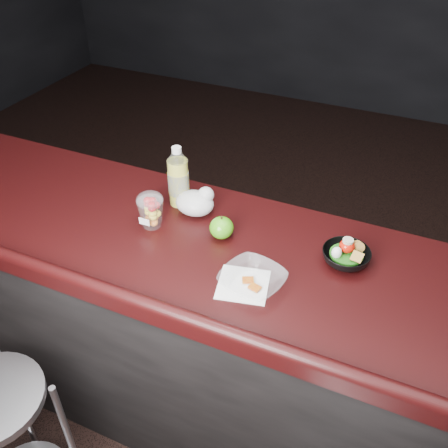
{
  "coord_description": "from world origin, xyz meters",
  "views": [
    {
      "loc": [
        0.51,
        -0.92,
        2.14
      ],
      "look_at": [
        -0.05,
        0.34,
        1.1
      ],
      "focal_mm": 40.0,
      "sensor_mm": 36.0,
      "label": 1
    }
  ],
  "objects_px": {
    "lemonade_bottle": "(178,181)",
    "takeout_bowl": "(252,280)",
    "stool_left": "(4,431)",
    "green_apple": "(222,228)",
    "snack_bowl": "(346,255)",
    "fruit_cup": "(151,209)"
  },
  "relations": [
    {
      "from": "stool_left",
      "to": "snack_bowl",
      "type": "xyz_separation_m",
      "value": [
        0.93,
        0.78,
        0.52
      ]
    },
    {
      "from": "fruit_cup",
      "to": "snack_bowl",
      "type": "height_order",
      "value": "fruit_cup"
    },
    {
      "from": "stool_left",
      "to": "green_apple",
      "type": "distance_m",
      "value": 1.03
    },
    {
      "from": "stool_left",
      "to": "green_apple",
      "type": "xyz_separation_m",
      "value": [
        0.5,
        0.73,
        0.53
      ]
    },
    {
      "from": "lemonade_bottle",
      "to": "snack_bowl",
      "type": "bearing_deg",
      "value": -7.14
    },
    {
      "from": "lemonade_bottle",
      "to": "takeout_bowl",
      "type": "xyz_separation_m",
      "value": [
        0.43,
        -0.32,
        -0.08
      ]
    },
    {
      "from": "lemonade_bottle",
      "to": "takeout_bowl",
      "type": "height_order",
      "value": "lemonade_bottle"
    },
    {
      "from": "lemonade_bottle",
      "to": "snack_bowl",
      "type": "relative_size",
      "value": 1.17
    },
    {
      "from": "stool_left",
      "to": "lemonade_bottle",
      "type": "bearing_deg",
      "value": 73.43
    },
    {
      "from": "green_apple",
      "to": "takeout_bowl",
      "type": "bearing_deg",
      "value": -44.65
    },
    {
      "from": "lemonade_bottle",
      "to": "green_apple",
      "type": "xyz_separation_m",
      "value": [
        0.24,
        -0.13,
        -0.06
      ]
    },
    {
      "from": "stool_left",
      "to": "takeout_bowl",
      "type": "relative_size",
      "value": 3.02
    },
    {
      "from": "stool_left",
      "to": "lemonade_bottle",
      "type": "relative_size",
      "value": 2.98
    },
    {
      "from": "green_apple",
      "to": "lemonade_bottle",
      "type": "bearing_deg",
      "value": 151.84
    },
    {
      "from": "fruit_cup",
      "to": "takeout_bowl",
      "type": "relative_size",
      "value": 0.58
    },
    {
      "from": "lemonade_bottle",
      "to": "fruit_cup",
      "type": "height_order",
      "value": "lemonade_bottle"
    },
    {
      "from": "green_apple",
      "to": "takeout_bowl",
      "type": "relative_size",
      "value": 0.37
    },
    {
      "from": "snack_bowl",
      "to": "stool_left",
      "type": "bearing_deg",
      "value": -140.18
    },
    {
      "from": "fruit_cup",
      "to": "green_apple",
      "type": "bearing_deg",
      "value": 9.26
    },
    {
      "from": "fruit_cup",
      "to": "snack_bowl",
      "type": "distance_m",
      "value": 0.71
    },
    {
      "from": "takeout_bowl",
      "to": "green_apple",
      "type": "bearing_deg",
      "value": 135.35
    },
    {
      "from": "lemonade_bottle",
      "to": "takeout_bowl",
      "type": "bearing_deg",
      "value": -36.43
    }
  ]
}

